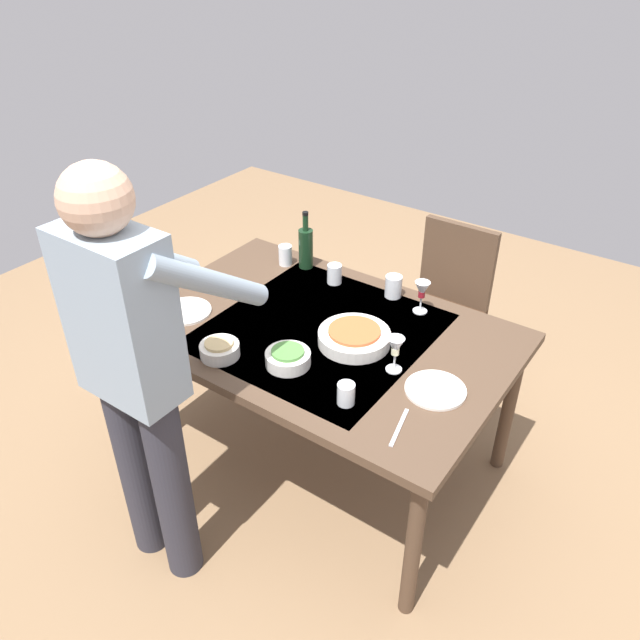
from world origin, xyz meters
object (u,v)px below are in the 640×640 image
(water_cup_near_right, at_px, (285,255))
(water_cup_far_right, at_px, (334,274))
(side_bowl_salad, at_px, (288,357))
(side_bowl_bread, at_px, (220,349))
(water_cup_far_left, at_px, (346,394))
(serving_bowl_pasta, at_px, (354,337))
(wine_bottle, at_px, (306,247))
(dining_table, at_px, (320,343))
(person_server, at_px, (136,368))
(dinner_plate_far, at_px, (435,390))
(wine_glass_right, at_px, (395,348))
(chair_near, at_px, (446,298))
(wine_glass_left, at_px, (422,291))
(dinner_plate_near, at_px, (185,311))
(water_cup_near_left, at_px, (393,286))

(water_cup_near_right, bearing_deg, water_cup_far_right, 177.60)
(side_bowl_salad, distance_m, side_bowl_bread, 0.28)
(water_cup_far_left, distance_m, water_cup_far_right, 0.88)
(water_cup_far_left, relative_size, serving_bowl_pasta, 0.28)
(wine_bottle, bearing_deg, serving_bowl_pasta, 142.66)
(dining_table, xyz_separation_m, wine_bottle, (0.38, -0.42, 0.18))
(person_server, distance_m, dinner_plate_far, 1.08)
(dining_table, height_order, wine_glass_right, wine_glass_right)
(water_cup_near_right, height_order, water_cup_far_right, water_cup_near_right)
(side_bowl_salad, xyz_separation_m, side_bowl_bread, (0.26, 0.11, 0.00))
(wine_bottle, height_order, side_bowl_salad, wine_bottle)
(chair_near, relative_size, wine_glass_left, 6.03)
(chair_near, relative_size, water_cup_far_right, 9.58)
(side_bowl_salad, bearing_deg, dinner_plate_far, -161.34)
(dining_table, height_order, water_cup_near_right, water_cup_near_right)
(person_server, relative_size, wine_bottle, 5.71)
(wine_bottle, height_order, water_cup_far_left, wine_bottle)
(dining_table, xyz_separation_m, water_cup_near_right, (0.48, -0.38, 0.12))
(water_cup_far_left, bearing_deg, water_cup_far_right, -53.20)
(dining_table, xyz_separation_m, serving_bowl_pasta, (-0.17, 0.00, 0.10))
(water_cup_far_left, xyz_separation_m, water_cup_far_right, (0.53, -0.70, 0.00))
(water_cup_near_right, relative_size, water_cup_far_left, 1.19)
(dinner_plate_near, distance_m, dinner_plate_far, 1.17)
(wine_glass_right, distance_m, water_cup_near_left, 0.56)
(water_cup_near_right, distance_m, water_cup_far_left, 1.10)
(wine_bottle, bearing_deg, person_server, 98.32)
(wine_glass_left, bearing_deg, wine_bottle, -3.97)
(dining_table, distance_m, dinner_plate_far, 0.60)
(wine_glass_left, relative_size, side_bowl_bread, 0.94)
(water_cup_near_right, xyz_separation_m, water_cup_far_left, (-0.83, 0.72, -0.01))
(wine_glass_right, distance_m, water_cup_far_left, 0.28)
(side_bowl_bread, relative_size, dinner_plate_near, 0.70)
(dining_table, height_order, water_cup_far_left, water_cup_far_left)
(dinner_plate_far, bearing_deg, water_cup_far_left, 46.36)
(wine_glass_right, relative_size, dinner_plate_far, 0.66)
(water_cup_far_right, xyz_separation_m, dinner_plate_near, (0.39, 0.60, -0.04))
(wine_bottle, xyz_separation_m, side_bowl_salad, (-0.42, 0.69, -0.08))
(water_cup_near_left, height_order, side_bowl_salad, water_cup_near_left)
(dining_table, height_order, chair_near, chair_near)
(water_cup_near_left, height_order, side_bowl_bread, water_cup_near_left)
(dining_table, distance_m, water_cup_far_right, 0.43)
(water_cup_near_left, bearing_deg, water_cup_far_right, 10.16)
(water_cup_near_left, xyz_separation_m, serving_bowl_pasta, (-0.06, 0.43, -0.02))
(person_server, xyz_separation_m, wine_bottle, (0.18, -1.22, -0.09))
(wine_bottle, bearing_deg, dining_table, 132.25)
(person_server, relative_size, wine_glass_left, 11.19)
(dining_table, bearing_deg, water_cup_near_left, -105.31)
(dinner_plate_near, bearing_deg, side_bowl_bread, 156.61)
(dining_table, xyz_separation_m, wine_glass_right, (-0.40, 0.06, 0.17))
(water_cup_far_right, xyz_separation_m, serving_bowl_pasta, (-0.35, 0.37, -0.01))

